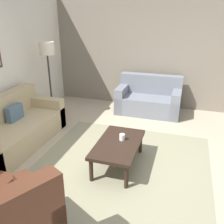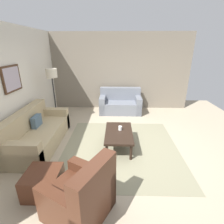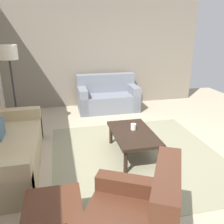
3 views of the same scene
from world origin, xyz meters
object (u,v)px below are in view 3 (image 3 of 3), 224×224
couch_loveseat (107,98)px  lamp_standing (10,62)px  ottoman (54,220)px  coffee_table (133,135)px  cup (133,127)px

couch_loveseat → lamp_standing: 2.55m
ottoman → coffee_table: (1.41, -1.26, 0.16)m
cup → lamp_standing: 2.55m
couch_loveseat → coffee_table: couch_loveseat is taller
cup → couch_loveseat: bearing=-1.1°
ottoman → lamp_standing: lamp_standing is taller
lamp_standing → coffee_table: bearing=-125.0°
lamp_standing → couch_loveseat: bearing=-62.7°
coffee_table → lamp_standing: lamp_standing is taller
coffee_table → couch_loveseat: bearing=-1.8°
couch_loveseat → cup: 2.34m
lamp_standing → ottoman: bearing=-165.8°
lamp_standing → cup: bearing=-122.6°
couch_loveseat → ottoman: bearing=160.8°
ottoman → coffee_table: bearing=-41.8°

